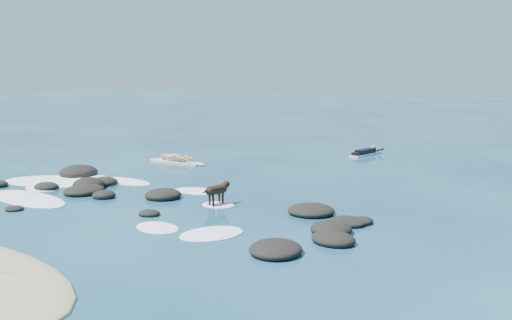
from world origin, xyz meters
The scene contains 6 objects.
ground centered at (0.00, 0.00, 0.00)m, with size 160.00×160.00×0.00m, color #0A2642.
reef_rocks centered at (-0.59, -0.23, 0.11)m, with size 14.52×6.90×0.61m.
breaking_foam centered at (-3.71, -0.29, 0.01)m, with size 12.64×5.77×0.12m.
standing_surfer_rig centered at (-4.91, 5.98, 0.73)m, with size 3.23×0.64×1.84m.
paddling_surfer_rig centered at (1.51, 13.06, 0.15)m, with size 1.13×2.51×0.43m.
dog centered at (1.66, 0.34, 0.52)m, with size 0.43×1.23×0.78m.
Camera 1 is at (12.26, -13.87, 4.30)m, focal length 40.00 mm.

